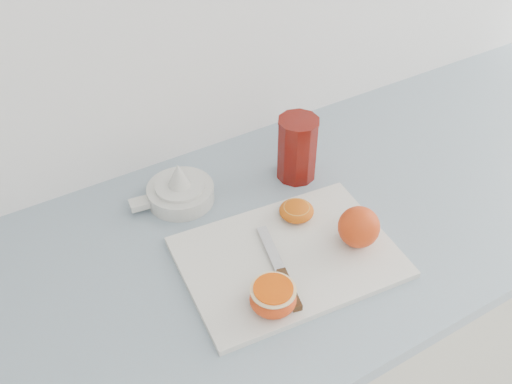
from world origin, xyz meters
TOP-DOWN VIEW (x-y plane):
  - counter at (-0.14, 1.70)m, footprint 2.59×0.64m
  - cutting_board at (-0.13, 1.63)m, footprint 0.39×0.30m
  - whole_orange at (-0.01, 1.59)m, footprint 0.07×0.07m
  - half_orange at (-0.21, 1.55)m, footprint 0.08×0.08m
  - squeezed_shell at (-0.06, 1.70)m, footprint 0.07×0.07m
  - paring_knife at (-0.17, 1.58)m, footprint 0.06×0.19m
  - citrus_juicer at (-0.23, 1.87)m, footprint 0.17×0.13m
  - red_tumbler at (0.01, 1.82)m, footprint 0.08×0.08m

SIDE VIEW (x-z plane):
  - counter at x=-0.14m, z-range 0.00..0.89m
  - cutting_board at x=-0.13m, z-range 0.89..0.90m
  - paring_knife at x=-0.17m, z-range 0.90..0.91m
  - citrus_juicer at x=-0.23m, z-range 0.87..0.96m
  - squeezed_shell at x=-0.06m, z-range 0.90..0.93m
  - half_orange at x=-0.21m, z-range 0.90..0.95m
  - whole_orange at x=-0.01m, z-range 0.90..0.98m
  - red_tumbler at x=0.01m, z-range 0.88..1.02m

